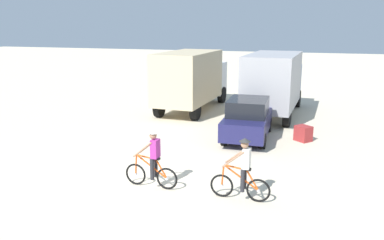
{
  "coord_description": "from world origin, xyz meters",
  "views": [
    {
      "loc": [
        5.13,
        -11.36,
        4.85
      ],
      "look_at": [
        0.54,
        3.34,
        1.1
      ],
      "focal_mm": 37.08,
      "sensor_mm": 36.0,
      "label": 1
    }
  ],
  "objects_px": {
    "supply_crate": "(303,133)",
    "cyclist_cowboy_hat": "(242,171)",
    "box_truck_tan_camper": "(192,78)",
    "box_truck_grey_hauler": "(274,81)",
    "cyclist_orange_shirt": "(152,161)",
    "sedan_parked": "(248,119)"
  },
  "relations": [
    {
      "from": "box_truck_tan_camper",
      "to": "box_truck_grey_hauler",
      "type": "height_order",
      "value": "same"
    },
    {
      "from": "box_truck_tan_camper",
      "to": "box_truck_grey_hauler",
      "type": "bearing_deg",
      "value": 0.33
    },
    {
      "from": "box_truck_tan_camper",
      "to": "cyclist_orange_shirt",
      "type": "distance_m",
      "value": 11.23
    },
    {
      "from": "cyclist_cowboy_hat",
      "to": "supply_crate",
      "type": "height_order",
      "value": "cyclist_cowboy_hat"
    },
    {
      "from": "supply_crate",
      "to": "sedan_parked",
      "type": "bearing_deg",
      "value": -172.22
    },
    {
      "from": "cyclist_cowboy_hat",
      "to": "sedan_parked",
      "type": "bearing_deg",
      "value": 98.1
    },
    {
      "from": "box_truck_tan_camper",
      "to": "sedan_parked",
      "type": "height_order",
      "value": "box_truck_tan_camper"
    },
    {
      "from": "sedan_parked",
      "to": "cyclist_cowboy_hat",
      "type": "bearing_deg",
      "value": -81.9
    },
    {
      "from": "box_truck_grey_hauler",
      "to": "cyclist_cowboy_hat",
      "type": "relative_size",
      "value": 3.77
    },
    {
      "from": "sedan_parked",
      "to": "cyclist_cowboy_hat",
      "type": "distance_m",
      "value": 6.24
    },
    {
      "from": "cyclist_cowboy_hat",
      "to": "supply_crate",
      "type": "relative_size",
      "value": 2.78
    },
    {
      "from": "box_truck_tan_camper",
      "to": "cyclist_cowboy_hat",
      "type": "xyz_separation_m",
      "value": [
        4.92,
        -11.03,
        -1.03
      ]
    },
    {
      "from": "cyclist_orange_shirt",
      "to": "supply_crate",
      "type": "distance_m",
      "value": 7.69
    },
    {
      "from": "box_truck_grey_hauler",
      "to": "box_truck_tan_camper",
      "type": "bearing_deg",
      "value": -179.67
    },
    {
      "from": "sedan_parked",
      "to": "cyclist_orange_shirt",
      "type": "bearing_deg",
      "value": -106.9
    },
    {
      "from": "supply_crate",
      "to": "cyclist_cowboy_hat",
      "type": "bearing_deg",
      "value": -102.49
    },
    {
      "from": "box_truck_tan_camper",
      "to": "supply_crate",
      "type": "distance_m",
      "value": 7.96
    },
    {
      "from": "cyclist_orange_shirt",
      "to": "supply_crate",
      "type": "xyz_separation_m",
      "value": [
        4.18,
        6.43,
        -0.52
      ]
    },
    {
      "from": "box_truck_grey_hauler",
      "to": "cyclist_cowboy_hat",
      "type": "height_order",
      "value": "box_truck_grey_hauler"
    },
    {
      "from": "sedan_parked",
      "to": "supply_crate",
      "type": "height_order",
      "value": "sedan_parked"
    },
    {
      "from": "box_truck_tan_camper",
      "to": "sedan_parked",
      "type": "relative_size",
      "value": 1.61
    },
    {
      "from": "box_truck_tan_camper",
      "to": "supply_crate",
      "type": "bearing_deg",
      "value": -35.46
    }
  ]
}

